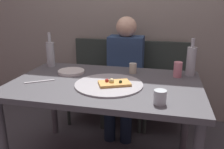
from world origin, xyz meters
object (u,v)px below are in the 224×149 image
object	(u,v)px
pizza_slice_last	(114,83)
chair_left	(92,74)
tumbler_far	(133,68)
chair_right	(166,80)
pizza_tray	(109,84)
tumbler_near	(160,97)
plate_stack	(71,72)
dining_table	(105,92)
wine_bottle	(191,61)
beer_bottle	(50,54)
table_knife	(39,81)
chair_middle	(126,77)
guest_in_sweater	(124,70)
soda_can	(178,70)

from	to	relation	value
pizza_slice_last	chair_left	xyz separation A→B (m)	(-0.46, 0.92, -0.25)
tumbler_far	chair_right	bearing A→B (deg)	63.52
pizza_tray	tumbler_far	size ratio (longest dim) A/B	5.88
tumbler_near	chair_left	xyz separation A→B (m)	(-0.79, 1.14, -0.27)
plate_stack	tumbler_far	bearing A→B (deg)	12.75
dining_table	wine_bottle	size ratio (longest dim) A/B	4.64
pizza_tray	wine_bottle	xyz separation A→B (m)	(0.58, 0.38, 0.12)
beer_bottle	tumbler_near	bearing A→B (deg)	-31.34
table_knife	beer_bottle	bearing A→B (deg)	-108.49
chair_left	chair_right	distance (m)	0.83
beer_bottle	chair_left	bearing A→B (deg)	68.10
pizza_tray	chair_right	distance (m)	1.02
pizza_slice_last	chair_middle	xyz separation A→B (m)	(-0.06, 0.92, -0.25)
tumbler_far	guest_in_sweater	world-z (taller)	guest_in_sweater
pizza_tray	soda_can	size ratio (longest dim) A/B	4.03
pizza_tray	soda_can	xyz separation A→B (m)	(0.48, 0.31, 0.06)
pizza_tray	chair_right	size ratio (longest dim) A/B	0.55
soda_can	table_knife	size ratio (longest dim) A/B	0.55
beer_bottle	pizza_tray	bearing A→B (deg)	-30.31
wine_bottle	beer_bottle	xyz separation A→B (m)	(-1.22, -0.01, -0.00)
soda_can	chair_right	distance (m)	0.66
pizza_slice_last	chair_right	size ratio (longest dim) A/B	0.28
pizza_slice_last	beer_bottle	world-z (taller)	beer_bottle
pizza_tray	plate_stack	distance (m)	0.44
dining_table	chair_right	xyz separation A→B (m)	(0.45, 0.84, -0.14)
chair_right	guest_in_sweater	distance (m)	0.48
pizza_tray	beer_bottle	bearing A→B (deg)	149.69
plate_stack	table_knife	xyz separation A→B (m)	(-0.15, -0.26, -0.01)
wine_bottle	pizza_slice_last	bearing A→B (deg)	-144.38
dining_table	pizza_slice_last	bearing A→B (deg)	-40.62
soda_can	guest_in_sweater	world-z (taller)	guest_in_sweater
beer_bottle	plate_stack	world-z (taller)	beer_bottle
pizza_tray	tumbler_far	xyz separation A→B (m)	(0.13, 0.33, 0.04)
beer_bottle	soda_can	distance (m)	1.13
chair_left	chair_right	bearing A→B (deg)	-180.00
soda_can	tumbler_near	bearing A→B (deg)	-101.88
tumbler_far	guest_in_sweater	bearing A→B (deg)	109.42
wine_bottle	soda_can	bearing A→B (deg)	-145.49
soda_can	chair_left	xyz separation A→B (m)	(-0.91, 0.59, -0.29)
table_knife	pizza_tray	bearing A→B (deg)	151.27
pizza_tray	pizza_slice_last	world-z (taller)	pizza_slice_last
beer_bottle	chair_left	distance (m)	0.67
dining_table	chair_left	size ratio (longest dim) A/B	1.56
soda_can	chair_right	xyz separation A→B (m)	(-0.07, 0.59, -0.29)
wine_bottle	table_knife	xyz separation A→B (m)	(-1.11, -0.43, -0.12)
wine_bottle	soda_can	size ratio (longest dim) A/B	2.48
wine_bottle	chair_left	xyz separation A→B (m)	(-1.01, 0.53, -0.35)
table_knife	chair_left	size ratio (longest dim) A/B	0.24
plate_stack	table_knife	world-z (taller)	plate_stack
plate_stack	chair_right	size ratio (longest dim) A/B	0.24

